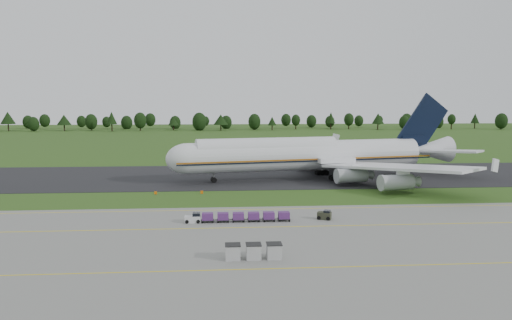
{
  "coord_description": "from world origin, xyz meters",
  "views": [
    {
      "loc": [
        -3.75,
        -92.37,
        18.3
      ],
      "look_at": [
        3.33,
        2.0,
        7.02
      ],
      "focal_mm": 35.0,
      "sensor_mm": 36.0,
      "label": 1
    }
  ],
  "objects": [
    {
      "name": "baggage_train",
      "position": [
        -1.19,
        -18.43,
        0.82
      ],
      "size": [
        15.97,
        1.45,
        1.39
      ],
      "color": "silver",
      "rests_on": "apron"
    },
    {
      "name": "utility_cart",
      "position": [
        12.46,
        -17.85,
        0.61
      ],
      "size": [
        2.38,
        1.96,
        1.13
      ],
      "color": "#303223",
      "rests_on": "apron"
    },
    {
      "name": "apron",
      "position": [
        0.0,
        -34.0,
        0.03
      ],
      "size": [
        300.0,
        52.0,
        0.06
      ],
      "primitive_type": "cube",
      "color": "slate",
      "rests_on": "ground"
    },
    {
      "name": "edge_markers",
      "position": [
        -11.7,
        5.3,
        0.27
      ],
      "size": [
        9.53,
        0.3,
        0.6
      ],
      "color": "orange",
      "rests_on": "ground"
    },
    {
      "name": "ground",
      "position": [
        0.0,
        0.0,
        0.0
      ],
      "size": [
        600.0,
        600.0,
        0.0
      ],
      "primitive_type": "plane",
      "color": "#2A4C16",
      "rests_on": "ground"
    },
    {
      "name": "uld_row",
      "position": [
        0.16,
        -36.4,
        0.95
      ],
      "size": [
        6.6,
        1.8,
        1.78
      ],
      "color": "#A6A6A6",
      "rests_on": "apron"
    },
    {
      "name": "apron_markings",
      "position": [
        0.0,
        -26.98,
        0.06
      ],
      "size": [
        300.0,
        30.2,
        0.01
      ],
      "color": "yellow",
      "rests_on": "apron"
    },
    {
      "name": "aircraft",
      "position": [
        18.03,
        22.86,
        5.77
      ],
      "size": [
        72.26,
        68.97,
        20.22
      ],
      "color": "silver",
      "rests_on": "ground"
    },
    {
      "name": "taxiway",
      "position": [
        0.0,
        28.0,
        0.04
      ],
      "size": [
        300.0,
        40.0,
        0.08
      ],
      "primitive_type": "cube",
      "color": "black",
      "rests_on": "ground"
    },
    {
      "name": "tree_line",
      "position": [
        5.57,
        220.45,
        6.19
      ],
      "size": [
        526.07,
        20.52,
        11.83
      ],
      "color": "black",
      "rests_on": "ground"
    }
  ]
}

